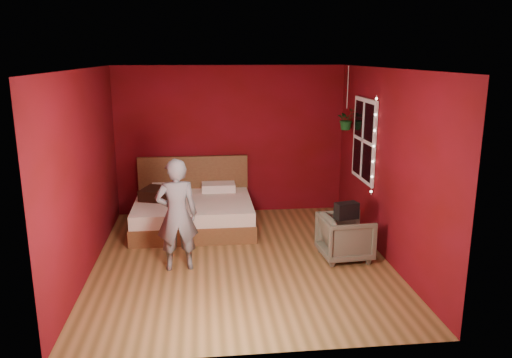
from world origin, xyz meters
name	(u,v)px	position (x,y,z in m)	size (l,w,h in m)	color
floor	(242,260)	(0.00, 0.00, 0.00)	(4.50, 4.50, 0.00)	olive
room_walls	(241,141)	(0.00, 0.00, 1.68)	(4.04, 4.54, 2.62)	maroon
window	(364,140)	(1.97, 0.90, 1.50)	(0.05, 0.97, 1.27)	white
fairy_lights	(374,146)	(1.94, 0.37, 1.50)	(0.04, 0.04, 1.45)	silver
bed	(194,211)	(-0.67, 1.48, 0.27)	(1.91, 1.62, 1.05)	brown
person	(177,215)	(-0.85, -0.18, 0.75)	(0.55, 0.36, 1.50)	slate
armchair	(345,237)	(1.44, -0.08, 0.31)	(0.66, 0.68, 0.62)	#5B5B48
handbag	(347,211)	(1.41, -0.19, 0.73)	(0.31, 0.16, 0.22)	black
throw_pillow	(158,194)	(-1.23, 1.54, 0.57)	(0.50, 0.50, 0.18)	black
hanging_plant	(346,119)	(1.87, 1.55, 1.74)	(0.40, 0.38, 1.03)	silver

